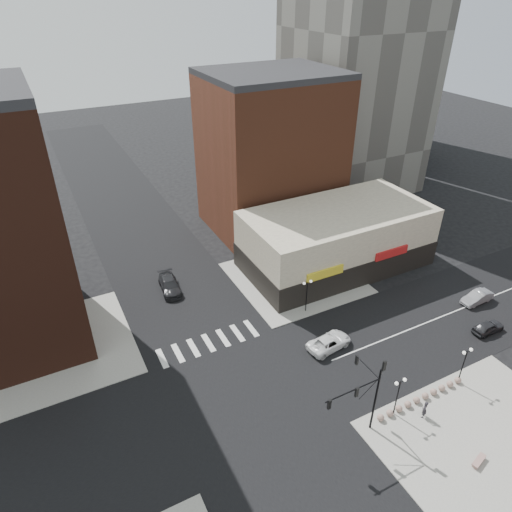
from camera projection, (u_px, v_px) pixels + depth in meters
ground at (243, 396)px, 42.36m from camera, size 240.00×240.00×0.00m
road_ew at (243, 396)px, 42.35m from camera, size 200.00×14.00×0.02m
road_ns at (243, 396)px, 42.35m from camera, size 14.00×200.00×0.02m
sidewalk_nw at (58, 349)px, 47.64m from camera, size 15.00×15.00×0.12m
sidewalk_ne at (295, 278)px, 58.99m from camera, size 15.00×15.00×0.12m
sidewalk_se at (489, 444)px, 37.97m from camera, size 18.00×14.00×0.12m
building_ne_midrise at (271, 156)px, 66.41m from camera, size 18.00×15.00×22.00m
building_ne_row at (336, 243)px, 60.22m from camera, size 24.20×12.20×8.00m
traffic_signal at (365, 389)px, 36.66m from camera, size 5.59×3.09×7.77m
street_lamp_se_a at (399, 388)px, 38.88m from camera, size 1.22×0.32×4.16m
street_lamp_se_b at (465, 358)px, 42.01m from camera, size 1.22×0.32×4.16m
street_lamp_ne at (307, 288)px, 51.40m from camera, size 1.22×0.32×4.16m
bollard_row at (421, 398)px, 41.63m from camera, size 10.07×0.62×0.62m
white_suv at (329, 342)px, 47.62m from camera, size 5.27×2.96×1.39m
dark_sedan_east at (488, 327)px, 49.73m from camera, size 3.81×1.61×1.29m
silver_sedan at (477, 297)px, 54.27m from camera, size 4.30×1.63×1.40m
dark_sedan_north at (170, 285)px, 56.33m from camera, size 2.70×5.54×1.55m
pedestrian at (424, 409)px, 39.80m from camera, size 0.78×0.74×1.79m
stone_bench at (479, 461)px, 36.32m from camera, size 1.69×0.91×0.38m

